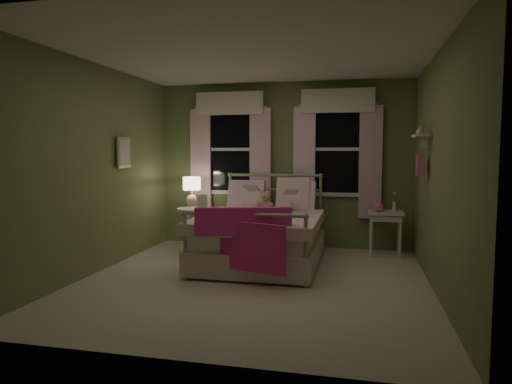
% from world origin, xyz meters
% --- Properties ---
extents(room_shell, '(4.20, 4.20, 4.20)m').
position_xyz_m(room_shell, '(0.00, 0.00, 1.30)').
color(room_shell, beige).
rests_on(room_shell, ground).
extents(bed, '(1.58, 2.04, 1.18)m').
position_xyz_m(bed, '(-0.08, 0.88, 0.38)').
color(bed, white).
rests_on(bed, ground).
extents(pink_throw, '(1.09, 0.45, 0.71)m').
position_xyz_m(pink_throw, '(-0.09, -0.14, 0.61)').
color(pink_throw, '#F630A7').
rests_on(pink_throw, bed).
extents(child_left, '(0.31, 0.24, 0.75)m').
position_xyz_m(child_left, '(-0.37, 1.31, 0.95)').
color(child_left, '#F7D1DD').
rests_on(child_left, bed).
extents(child_right, '(0.38, 0.33, 0.67)m').
position_xyz_m(child_right, '(0.19, 1.31, 0.91)').
color(child_right, '#F7D1DD').
rests_on(child_right, bed).
extents(book_left, '(0.21, 0.14, 0.26)m').
position_xyz_m(book_left, '(-0.37, 1.06, 0.96)').
color(book_left, beige).
rests_on(book_left, child_left).
extents(book_right, '(0.22, 0.16, 0.26)m').
position_xyz_m(book_right, '(0.19, 1.06, 0.92)').
color(book_right, beige).
rests_on(book_right, child_right).
extents(teddy_bear, '(0.23, 0.19, 0.31)m').
position_xyz_m(teddy_bear, '(-0.09, 1.16, 0.79)').
color(teddy_bear, tan).
rests_on(teddy_bear, bed).
extents(nightstand_left, '(0.46, 0.46, 0.65)m').
position_xyz_m(nightstand_left, '(-1.30, 1.45, 0.42)').
color(nightstand_left, white).
rests_on(nightstand_left, ground).
extents(table_lamp, '(0.27, 0.27, 0.45)m').
position_xyz_m(table_lamp, '(-1.30, 1.45, 0.95)').
color(table_lamp, '#F3A68F').
rests_on(table_lamp, nightstand_left).
extents(book_nightstand, '(0.21, 0.26, 0.02)m').
position_xyz_m(book_nightstand, '(-1.20, 1.37, 0.66)').
color(book_nightstand, beige).
rests_on(book_nightstand, nightstand_left).
extents(nightstand_right, '(0.50, 0.40, 0.64)m').
position_xyz_m(nightstand_right, '(1.57, 1.72, 0.55)').
color(nightstand_right, white).
rests_on(nightstand_right, ground).
extents(pink_toy, '(0.14, 0.19, 0.14)m').
position_xyz_m(pink_toy, '(1.47, 1.71, 0.71)').
color(pink_toy, pink).
rests_on(pink_toy, nightstand_right).
extents(bud_vase, '(0.06, 0.06, 0.28)m').
position_xyz_m(bud_vase, '(1.69, 1.77, 0.79)').
color(bud_vase, white).
rests_on(bud_vase, nightstand_right).
extents(window_left, '(1.34, 0.13, 1.96)m').
position_xyz_m(window_left, '(-0.85, 2.03, 1.62)').
color(window_left, black).
rests_on(window_left, room_shell).
extents(window_right, '(1.34, 0.13, 1.96)m').
position_xyz_m(window_right, '(0.85, 2.03, 1.62)').
color(window_right, black).
rests_on(window_right, room_shell).
extents(wall_shelf, '(0.15, 0.50, 0.60)m').
position_xyz_m(wall_shelf, '(1.90, 0.70, 1.52)').
color(wall_shelf, white).
rests_on(wall_shelf, room_shell).
extents(framed_picture, '(0.03, 0.32, 0.42)m').
position_xyz_m(framed_picture, '(-1.95, 0.60, 1.50)').
color(framed_picture, beige).
rests_on(framed_picture, room_shell).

